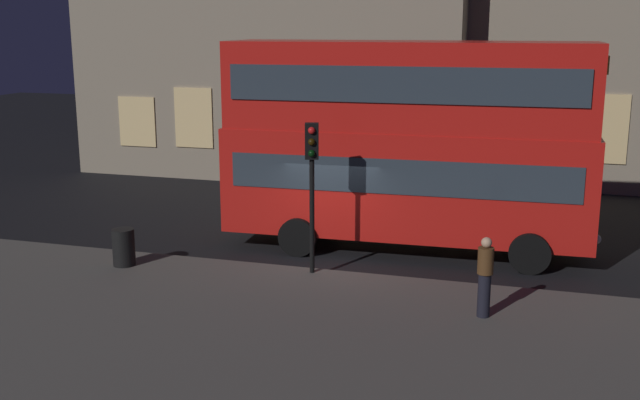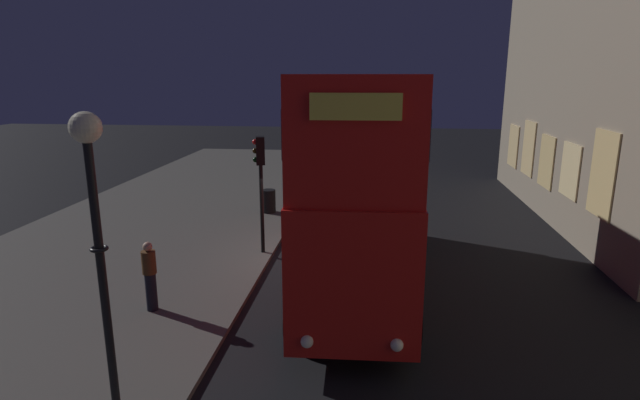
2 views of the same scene
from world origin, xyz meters
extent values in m
plane|color=black|center=(0.00, 0.00, 0.00)|extent=(80.00, 80.00, 0.00)
cube|color=#4C4944|center=(0.00, -5.77, 0.06)|extent=(44.00, 9.80, 0.12)
cube|color=#F2D18C|center=(-10.49, 8.94, 2.21)|extent=(1.59, 0.06, 1.98)
cube|color=#F2D18C|center=(-8.01, 8.94, 2.45)|extent=(1.59, 0.06, 2.33)
cube|color=#E5C67F|center=(-5.53, 8.94, 2.28)|extent=(1.59, 0.06, 2.02)
cube|color=#F9E09E|center=(-3.05, 8.94, 2.39)|extent=(1.59, 0.06, 1.85)
cube|color=#E5C67F|center=(-0.57, 8.94, 2.75)|extent=(1.59, 0.06, 2.55)
cube|color=#F2D18C|center=(4.18, 10.69, 2.48)|extent=(1.85, 0.06, 2.11)
cube|color=#F2D18C|center=(7.08, 10.69, 2.38)|extent=(1.85, 0.06, 2.47)
cube|color=red|center=(1.69, 1.77, 1.92)|extent=(9.78, 2.86, 2.81)
cube|color=red|center=(1.69, 1.77, 4.47)|extent=(9.59, 2.80, 2.28)
cube|color=#2D3842|center=(1.69, 1.77, 2.27)|extent=(9.01, 2.89, 0.90)
cube|color=#2D3842|center=(1.69, 1.77, 4.58)|extent=(9.01, 2.89, 0.90)
cube|color=#F2D84C|center=(6.49, 1.94, 5.10)|extent=(0.13, 1.51, 0.44)
sphere|color=white|center=(6.53, 2.76, 0.87)|extent=(0.24, 0.24, 0.24)
sphere|color=white|center=(6.59, 1.13, 0.87)|extent=(0.24, 0.24, 0.24)
cylinder|color=black|center=(4.94, 3.19, 0.52)|extent=(1.04, 0.28, 1.03)
cylinder|color=black|center=(5.03, 0.58, 0.52)|extent=(1.04, 0.28, 1.03)
cylinder|color=black|center=(-1.02, 2.97, 0.52)|extent=(1.04, 0.28, 1.03)
cylinder|color=black|center=(-0.93, 0.37, 0.52)|extent=(1.04, 0.28, 1.03)
cylinder|color=black|center=(-0.04, -1.19, 1.53)|extent=(0.12, 0.12, 2.81)
cube|color=black|center=(-0.04, -1.19, 3.36)|extent=(0.38, 0.33, 0.85)
sphere|color=red|center=(0.00, -1.33, 3.63)|extent=(0.17, 0.17, 0.17)
sphere|color=black|center=(0.00, -1.33, 3.36)|extent=(0.17, 0.17, 0.17)
sphere|color=black|center=(0.00, -1.33, 3.09)|extent=(0.17, 0.17, 0.17)
cylinder|color=black|center=(4.22, -2.93, 0.59)|extent=(0.26, 0.26, 0.93)
cylinder|color=#513319|center=(4.22, -2.93, 1.33)|extent=(0.33, 0.33, 0.55)
sphere|color=tan|center=(4.22, -2.93, 1.72)|extent=(0.22, 0.22, 0.22)
cylinder|color=black|center=(-4.74, -1.99, 0.59)|extent=(0.56, 0.56, 0.94)
camera|label=1|loc=(5.28, -18.30, 6.08)|focal=43.18mm
camera|label=2|loc=(14.82, 2.28, 5.61)|focal=28.35mm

